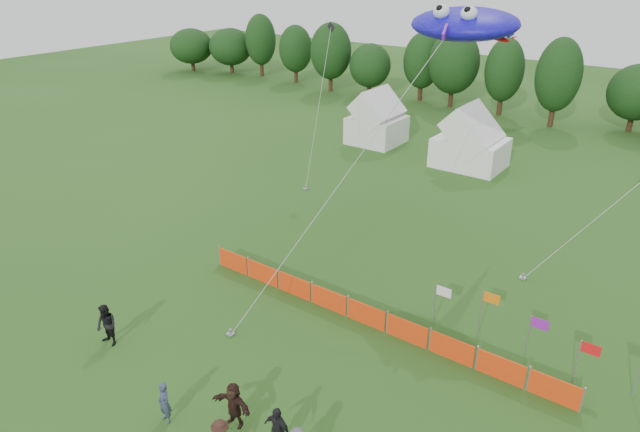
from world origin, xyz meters
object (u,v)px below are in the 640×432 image
Objects in this scene: tent_left at (377,121)px; spectator_a at (164,403)px; tent_right at (471,143)px; spectator_f at (234,405)px; barrier_fence at (366,315)px; stingray_kite at (468,24)px; spectator_b at (107,326)px; spectator_d at (277,430)px.

tent_left is 2.59× the size of spectator_a.
tent_right reaches higher than spectator_f.
tent_left is 0.23× the size of barrier_fence.
tent_right is at bearing 107.18° from stingray_kite.
barrier_fence is at bearing -59.92° from tent_left.
spectator_f is (7.32, -0.14, -0.07)m from spectator_b.
tent_left is at bearing 173.62° from tent_right.
barrier_fence is at bearing 86.18° from spectator_a.
barrier_fence is 11.11× the size of spectator_a.
tent_right is 2.73× the size of spectator_b.
tent_right is 29.68m from spectator_b.
barrier_fence is at bearing -78.41° from tent_right.
spectator_d is (14.69, -30.62, -0.97)m from tent_left.
barrier_fence is at bearing -85.57° from stingray_kite.
spectator_d is 1.95m from spectator_f.
tent_right is at bearing 82.67° from spectator_b.
spectator_d reaches higher than spectator_a.
spectator_a is at bearing -162.60° from spectator_d.
spectator_b is at bearing 178.50° from spectator_d.
spectator_d is (5.90, -29.64, -0.92)m from tent_right.
spectator_a is (-2.59, -8.94, 0.31)m from barrier_fence.
spectator_d is at bearing -1.80° from spectator_b.
tent_left is at bearing 108.46° from spectator_f.
spectator_f is (12.74, -30.59, -1.00)m from tent_left.
tent_left is at bearing 99.28° from spectator_b.
spectator_b is 21.64m from stingray_kite.
tent_left is 0.82× the size of tent_right.
barrier_fence is 10.88m from spectator_b.
spectator_f is at bearing -1.87° from spectator_b.
spectator_f is at bearing -82.41° from tent_right.
tent_right is at bearing 93.45° from spectator_f.
spectator_d is at bearing -64.37° from tent_left.
stingray_kite is at bearing -46.24° from tent_left.
spectator_b is 1.04× the size of spectator_d.
stingray_kite is (-0.21, 17.51, 10.84)m from spectator_f.
tent_right is 30.23m from spectator_d.
barrier_fence is 9.32m from spectator_a.
tent_left is 2.43× the size of spectator_f.
spectator_d is at bearing -4.88° from spectator_f.
stingray_kite is at bearing 96.52° from spectator_d.
spectator_d is at bearing -79.69° from barrier_fence.
spectator_b is at bearing -79.91° from tent_left.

